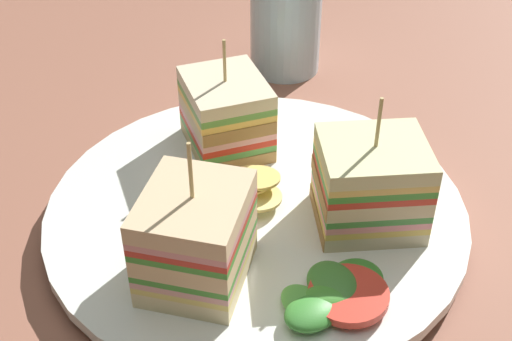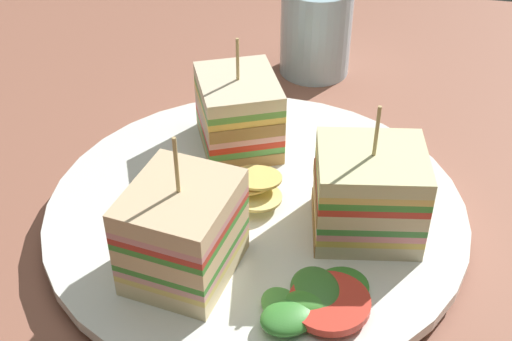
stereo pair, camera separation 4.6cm
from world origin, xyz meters
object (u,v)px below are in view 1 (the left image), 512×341
Objects in this scene: plate at (256,212)px; chip_pile at (250,187)px; sandwich_wedge_1 at (370,184)px; sandwich_wedge_2 at (226,114)px; drinking_glass at (285,34)px; sandwich_wedge_0 at (196,238)px.

chip_pile is (0.45, -0.66, 1.68)cm from plate.
sandwich_wedge_1 reaches higher than sandwich_wedge_2.
sandwich_wedge_1 is 1.14× the size of drinking_glass.
sandwich_wedge_2 is (2.74, -7.05, 3.47)cm from plate.
plate is 4.52× the size of chip_pile.
chip_pile is (-2.30, 6.39, -1.79)cm from sandwich_wedge_2.
drinking_glass is (-4.18, -29.72, -1.20)cm from sandwich_wedge_0.
sandwich_wedge_2 is (10.25, -8.02, -0.18)cm from sandwich_wedge_1.
sandwich_wedge_0 is 1.19× the size of drinking_glass.
sandwich_wedge_2 is 7.02cm from chip_pile.
sandwich_wedge_0 is at bearing 81.99° from drinking_glass.
chip_pile is at bearing 85.96° from drinking_glass.
plate is 22.98cm from drinking_glass.
sandwich_wedge_2 reaches higher than drinking_glass.
sandwich_wedge_0 is at bearing 70.91° from chip_pile.
sandwich_wedge_1 reaches higher than drinking_glass.
sandwich_wedge_1 is at bearing 172.62° from plate.
sandwich_wedge_1 is 1.06× the size of sandwich_wedge_2.
sandwich_wedge_0 is 8.28cm from chip_pile.
sandwich_wedge_1 is 13.01cm from sandwich_wedge_2.
sandwich_wedge_2 reaches higher than plate.
sandwich_wedge_1 is 24.65cm from drinking_glass.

